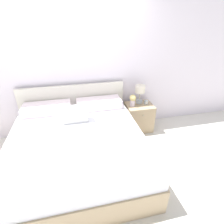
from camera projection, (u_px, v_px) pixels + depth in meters
The scene contains 7 objects.
ground_plane at pixel (77, 130), 3.55m from camera, with size 12.00×12.00×0.00m, color silver.
wall_back at pixel (69, 64), 2.99m from camera, with size 8.00×0.06×2.60m.
bed at pixel (78, 146), 2.60m from camera, with size 1.88×1.98×0.96m.
nightstand at pixel (139, 117), 3.46m from camera, with size 0.51×0.45×0.54m.
table_lamp at pixel (140, 91), 3.30m from camera, with size 0.18×0.18×0.36m.
flower_vase at pixel (133, 100), 3.24m from camera, with size 0.12×0.12×0.23m.
alarm_clock at pixel (146, 102), 3.35m from camera, with size 0.06×0.05×0.07m.
Camera 1 is at (0.04, -3.04, 2.00)m, focal length 28.00 mm.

